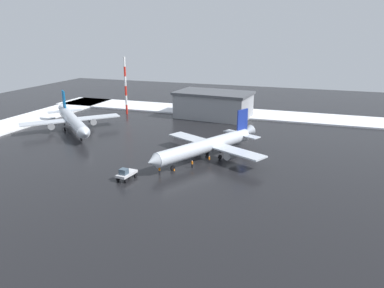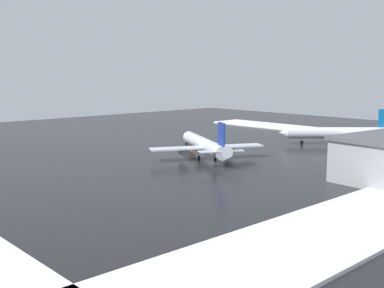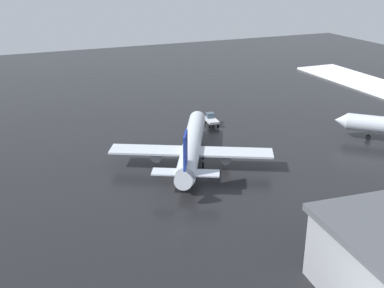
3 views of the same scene
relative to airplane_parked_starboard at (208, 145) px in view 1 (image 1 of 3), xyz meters
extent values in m
plane|color=black|center=(0.74, -0.81, -3.29)|extent=(240.00, 240.00, 0.00)
cube|color=white|center=(0.74, -50.81, -3.04)|extent=(152.00, 16.00, 0.49)
cylinder|color=silver|center=(0.37, 0.72, 0.00)|extent=(15.62, 26.54, 3.19)
cone|color=silver|center=(7.27, 14.27, 0.00)|extent=(3.72, 3.38, 3.03)
cone|color=silver|center=(-6.62, -12.99, 0.56)|extent=(3.94, 4.22, 3.10)
cube|color=silver|center=(-7.77, 1.71, -0.28)|extent=(12.75, 9.22, 0.34)
cylinder|color=gray|center=(-5.88, 1.27, -1.22)|extent=(3.12, 3.70, 1.88)
cube|color=silver|center=(5.95, -5.28, -0.28)|extent=(12.75, 9.22, 0.34)
cylinder|color=gray|center=(4.49, -4.01, -1.22)|extent=(3.12, 3.70, 1.88)
cube|color=navy|center=(-5.59, -10.99, 4.03)|extent=(2.00, 3.50, 5.26)
cube|color=silver|center=(-8.02, -9.54, 0.37)|extent=(5.12, 4.22, 0.23)
cube|color=silver|center=(-3.00, -12.10, 0.37)|extent=(5.12, 4.22, 0.23)
cylinder|color=black|center=(4.84, 9.51, -1.41)|extent=(0.23, 0.23, 0.66)
cylinder|color=black|center=(4.84, 9.51, -2.77)|extent=(0.76, 1.07, 1.03)
cylinder|color=black|center=(-2.75, -0.85, -1.41)|extent=(0.23, 0.23, 0.66)
cylinder|color=black|center=(-2.75, -0.85, -2.77)|extent=(0.76, 1.07, 1.03)
cylinder|color=black|center=(0.93, -2.72, -1.41)|extent=(0.23, 0.23, 0.66)
cylinder|color=black|center=(0.93, -2.72, -2.77)|extent=(0.76, 1.07, 1.03)
cylinder|color=silver|center=(43.93, -9.87, 0.11)|extent=(23.47, 22.33, 3.30)
cone|color=silver|center=(32.48, 0.89, 0.11)|extent=(3.84, 3.88, 3.13)
cone|color=silver|center=(55.53, -20.77, 0.69)|extent=(4.44, 4.42, 3.21)
cube|color=silver|center=(40.61, -17.66, -0.18)|extent=(11.75, 12.11, 0.35)
cylinder|color=gray|center=(41.58, -15.91, -1.15)|extent=(3.73, 3.67, 1.94)
cube|color=silver|center=(51.50, -6.07, -0.18)|extent=(11.75, 12.11, 0.35)
cylinder|color=gray|center=(49.82, -7.15, -1.15)|extent=(3.73, 3.67, 1.94)
cube|color=#0C5999|center=(53.83, -19.17, 4.28)|extent=(3.07, 2.91, 5.43)
cube|color=silver|center=(51.70, -21.16, 0.50)|extent=(5.03, 5.12, 0.23)
cube|color=silver|center=(55.68, -16.92, 0.50)|extent=(5.03, 5.12, 0.23)
cylinder|color=black|center=(36.51, -2.90, -1.35)|extent=(0.23, 0.23, 0.68)
cylinder|color=black|center=(36.51, -2.90, -2.75)|extent=(1.01, 0.98, 1.07)
cylinder|color=black|center=(44.59, -13.42, -1.35)|extent=(0.23, 0.23, 0.68)
cylinder|color=black|center=(44.59, -13.42, -2.75)|extent=(1.01, 0.98, 1.07)
cylinder|color=black|center=(47.52, -10.31, -1.35)|extent=(0.23, 0.23, 0.68)
cylinder|color=black|center=(47.52, -10.31, -2.75)|extent=(1.01, 0.98, 1.07)
cube|color=silver|center=(11.65, 17.09, -2.14)|extent=(2.73, 4.83, 0.50)
cube|color=#3F5160|center=(11.76, 18.00, -1.34)|extent=(1.66, 1.57, 1.10)
cylinder|color=black|center=(10.86, 18.81, -2.84)|extent=(0.43, 0.93, 0.90)
cylinder|color=black|center=(12.83, 18.57, -2.84)|extent=(0.43, 0.93, 0.90)
cylinder|color=black|center=(10.48, 15.61, -2.84)|extent=(0.43, 0.93, 0.90)
cylinder|color=black|center=(12.44, 15.37, -2.84)|extent=(0.43, 0.93, 0.90)
cylinder|color=black|center=(-1.11, 2.68, -2.86)|extent=(0.16, 0.16, 0.85)
cylinder|color=black|center=(-1.25, 2.54, -2.86)|extent=(0.16, 0.16, 0.85)
cylinder|color=orange|center=(-1.18, 2.61, -2.13)|extent=(0.36, 0.36, 0.62)
sphere|color=tan|center=(-1.18, 2.61, -1.70)|extent=(0.24, 0.24, 0.24)
cylinder|color=black|center=(1.34, 6.75, -2.86)|extent=(0.16, 0.16, 0.85)
cylinder|color=black|center=(1.52, 6.68, -2.86)|extent=(0.16, 0.16, 0.85)
cylinder|color=orange|center=(1.43, 6.72, -2.13)|extent=(0.36, 0.36, 0.62)
sphere|color=tan|center=(1.43, 6.72, -1.70)|extent=(0.24, 0.24, 0.24)
cylinder|color=black|center=(6.47, 12.46, -2.86)|extent=(0.16, 0.16, 0.85)
cylinder|color=black|center=(6.65, 12.54, -2.86)|extent=(0.16, 0.16, 0.85)
cylinder|color=orange|center=(6.56, 12.50, -2.13)|extent=(0.36, 0.36, 0.62)
sphere|color=tan|center=(6.56, 12.50, -1.70)|extent=(0.24, 0.24, 0.24)
cylinder|color=red|center=(41.49, -37.15, -1.63)|extent=(0.70, 0.70, 3.33)
cylinder|color=white|center=(41.49, -37.15, 1.70)|extent=(0.70, 0.70, 3.33)
cylinder|color=red|center=(41.49, -37.15, 5.03)|extent=(0.70, 0.70, 3.33)
cylinder|color=white|center=(41.49, -37.15, 8.35)|extent=(0.70, 0.70, 3.33)
cylinder|color=red|center=(41.49, -37.15, 11.68)|extent=(0.70, 0.70, 3.33)
cylinder|color=white|center=(41.49, -37.15, 15.00)|extent=(0.70, 0.70, 3.33)
cube|color=gray|center=(10.87, -42.05, 0.71)|extent=(25.14, 16.06, 8.00)
cube|color=#4C4F54|center=(10.87, -42.05, 5.11)|extent=(26.22, 17.14, 0.80)
cone|color=orange|center=(4.53, 9.51, -3.01)|extent=(0.36, 0.36, 0.55)
cone|color=orange|center=(9.24, 0.61, -3.01)|extent=(0.36, 0.36, 0.55)
camera|label=1|loc=(-23.75, 78.49, 25.31)|focal=35.00mm
camera|label=2|loc=(-80.59, -82.93, 17.45)|focal=45.00mm
camera|label=3|loc=(-29.78, -71.49, 30.32)|focal=45.00mm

